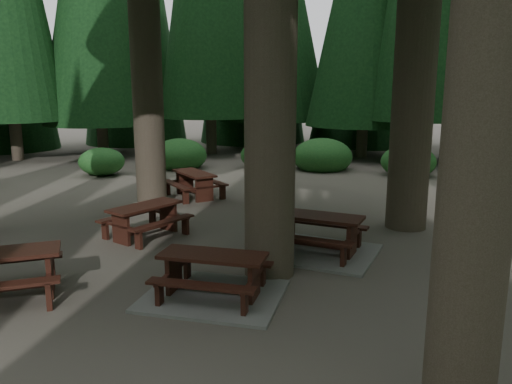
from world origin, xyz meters
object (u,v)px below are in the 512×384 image
at_px(picnic_table_c, 315,240).
at_px(picnic_table_b, 145,216).
at_px(picnic_table_a, 213,283).
at_px(picnic_table_f, 194,181).

bearing_deg(picnic_table_c, picnic_table_b, -172.59).
xyz_separation_m(picnic_table_a, picnic_table_f, (-4.11, 5.85, 0.26)).
distance_m(picnic_table_a, picnic_table_f, 7.16).
distance_m(picnic_table_b, picnic_table_c, 3.65).
distance_m(picnic_table_a, picnic_table_b, 3.58).
distance_m(picnic_table_b, picnic_table_f, 3.96).
relative_size(picnic_table_a, picnic_table_b, 1.28).
relative_size(picnic_table_b, picnic_table_c, 0.80).
relative_size(picnic_table_b, picnic_table_f, 0.84).
bearing_deg(picnic_table_f, picnic_table_c, -0.92).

